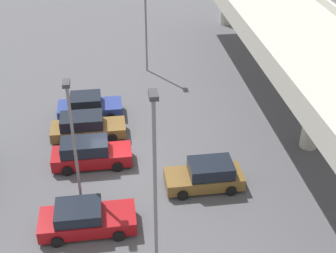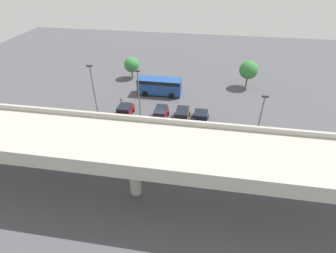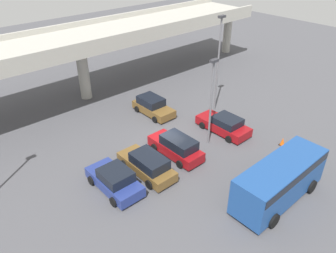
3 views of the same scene
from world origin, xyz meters
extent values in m
plane|color=#4C4C51|center=(0.00, 0.00, 0.00)|extent=(97.50, 97.50, 0.00)
cube|color=#ADAAA0|center=(0.00, 12.54, 6.01)|extent=(45.50, 7.19, 0.90)
cube|color=#ADAAA0|center=(0.00, 9.10, 6.73)|extent=(45.50, 0.30, 0.55)
cube|color=#ADAAA0|center=(0.00, 15.99, 6.73)|extent=(45.50, 0.30, 0.55)
cylinder|color=#ADAAA0|center=(0.00, 12.54, 2.78)|extent=(1.11, 1.11, 5.56)
cube|color=navy|center=(-5.72, -1.35, 0.56)|extent=(1.97, 4.47, 0.76)
cube|color=black|center=(-5.72, -1.61, 1.29)|extent=(1.81, 2.12, 0.70)
cylinder|color=black|center=(-6.72, 0.03, 0.33)|extent=(0.22, 0.67, 0.67)
cylinder|color=black|center=(-4.71, 0.03, 0.33)|extent=(0.22, 0.67, 0.67)
cylinder|color=black|center=(-6.72, -2.74, 0.33)|extent=(0.22, 0.67, 0.67)
cylinder|color=black|center=(-4.71, -2.74, 0.33)|extent=(0.22, 0.67, 0.67)
cube|color=brown|center=(-3.03, -1.45, 0.53)|extent=(1.84, 4.86, 0.70)
cube|color=black|center=(-3.03, -1.84, 1.26)|extent=(1.70, 2.73, 0.75)
cylinder|color=black|center=(-3.98, 0.05, 0.34)|extent=(0.22, 0.68, 0.68)
cylinder|color=black|center=(-2.09, 0.05, 0.34)|extent=(0.22, 0.68, 0.68)
cylinder|color=black|center=(-3.98, -2.96, 0.34)|extent=(0.22, 0.68, 0.68)
cylinder|color=black|center=(-2.09, -2.96, 0.34)|extent=(0.22, 0.68, 0.68)
cube|color=maroon|center=(0.06, -1.21, 0.56)|extent=(1.76, 4.77, 0.78)
cube|color=black|center=(0.06, -1.61, 1.33)|extent=(1.62, 2.79, 0.75)
cylinder|color=black|center=(-0.85, 0.26, 0.31)|extent=(0.22, 0.63, 0.63)
cylinder|color=black|center=(0.96, 0.26, 0.31)|extent=(0.22, 0.63, 0.63)
cylinder|color=black|center=(-0.85, -2.69, 0.31)|extent=(0.22, 0.63, 0.63)
cylinder|color=black|center=(0.96, -2.69, 0.31)|extent=(0.22, 0.63, 0.63)
cube|color=brown|center=(3.03, 5.07, 0.52)|extent=(1.90, 4.40, 0.72)
cube|color=black|center=(3.03, 5.44, 1.25)|extent=(1.74, 2.44, 0.73)
cylinder|color=black|center=(4.00, 3.70, 0.30)|extent=(0.22, 0.60, 0.60)
cylinder|color=black|center=(2.06, 3.70, 0.30)|extent=(0.22, 0.60, 0.60)
cylinder|color=black|center=(4.00, 6.43, 0.30)|extent=(0.22, 0.60, 0.60)
cylinder|color=black|center=(2.06, 6.43, 0.30)|extent=(0.22, 0.60, 0.60)
cube|color=maroon|center=(5.56, -1.42, 0.53)|extent=(1.97, 4.85, 0.74)
cube|color=black|center=(5.56, -1.83, 1.21)|extent=(1.81, 2.30, 0.62)
cylinder|color=black|center=(4.55, 0.08, 0.30)|extent=(0.22, 0.60, 0.60)
cylinder|color=black|center=(6.56, 0.08, 0.30)|extent=(0.22, 0.60, 0.60)
cylinder|color=black|center=(4.55, -2.92, 0.30)|extent=(0.22, 0.60, 0.60)
cylinder|color=black|center=(6.56, -2.92, 0.30)|extent=(0.22, 0.60, 0.60)
cube|color=#1E478C|center=(1.69, -9.28, 1.54)|extent=(7.30, 2.37, 2.56)
cube|color=black|center=(1.69, -9.28, 2.46)|extent=(7.15, 2.41, 0.56)
cylinder|color=black|center=(-0.57, -10.48, 0.47)|extent=(0.95, 0.29, 0.95)
cylinder|color=black|center=(-0.57, -8.07, 0.47)|extent=(0.95, 0.29, 0.95)
cylinder|color=black|center=(3.96, -10.48, 0.47)|extent=(0.95, 0.29, 0.95)
cylinder|color=black|center=(3.96, -8.07, 0.47)|extent=(0.95, 0.29, 0.95)
cylinder|color=slate|center=(-12.57, 3.35, 3.61)|extent=(0.16, 0.16, 7.22)
cube|color=#333338|center=(-12.57, 3.35, 7.32)|extent=(0.70, 0.35, 0.20)
cylinder|color=slate|center=(3.20, -1.85, 3.53)|extent=(0.16, 0.16, 7.05)
cube|color=#333338|center=(3.20, -1.85, 7.15)|extent=(0.70, 0.35, 0.20)
cylinder|color=slate|center=(8.10, 1.78, 4.41)|extent=(0.16, 0.16, 8.83)
cube|color=#333338|center=(8.10, 1.78, 8.93)|extent=(0.70, 0.35, 0.20)
cylinder|color=brown|center=(-13.10, -14.61, 0.93)|extent=(0.24, 0.24, 1.86)
sphere|color=#337F38|center=(-13.10, -14.61, 3.22)|extent=(3.19, 3.19, 3.19)
cylinder|color=brown|center=(8.17, -15.23, 0.72)|extent=(0.24, 0.24, 1.44)
sphere|color=#337F38|center=(8.17, -15.23, 2.63)|extent=(2.80, 2.80, 2.80)
cube|color=black|center=(7.51, -6.13, 0.02)|extent=(0.44, 0.44, 0.04)
cone|color=#EA590F|center=(7.51, -6.13, 0.35)|extent=(0.40, 0.40, 0.70)
camera|label=1|loc=(23.33, 0.26, 17.27)|focal=50.00mm
camera|label=2|loc=(-6.18, 30.21, 20.65)|focal=28.00mm
camera|label=3|loc=(-14.36, -16.58, 15.26)|focal=35.00mm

